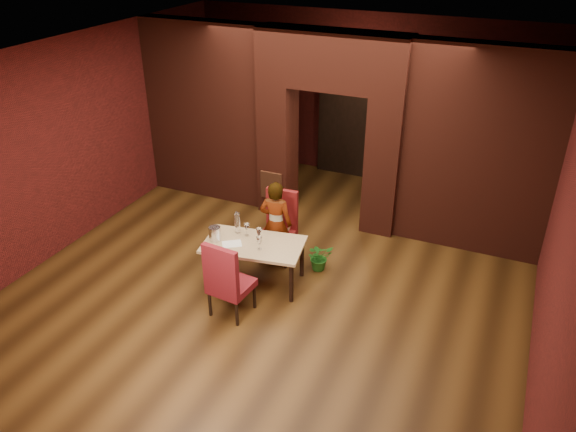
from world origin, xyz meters
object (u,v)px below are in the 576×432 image
at_px(wine_glass_c, 259,243).
at_px(person_seated, 276,224).
at_px(wine_glass_b, 259,235).
at_px(wine_bucket, 215,234).
at_px(chair_far, 277,228).
at_px(chair_near, 231,277).
at_px(wine_glass_a, 247,230).
at_px(dining_table, 254,263).
at_px(water_bottle, 237,222).
at_px(potted_plant, 320,257).

bearing_deg(wine_glass_c, person_seated, 96.31).
xyz_separation_m(wine_glass_b, wine_bucket, (-0.59, -0.21, -0.00)).
distance_m(chair_far, chair_near, 1.45).
distance_m(wine_glass_a, wine_glass_c, 0.43).
relative_size(chair_near, wine_bucket, 5.41).
relative_size(dining_table, chair_far, 1.28).
bearing_deg(chair_near, person_seated, -85.85).
bearing_deg(water_bottle, wine_glass_c, -30.21).
xyz_separation_m(chair_far, wine_glass_c, (0.11, -0.82, 0.21)).
relative_size(dining_table, wine_glass_c, 7.05).
relative_size(wine_glass_a, wine_glass_b, 0.90).
bearing_deg(wine_bucket, wine_glass_c, 2.42).
bearing_deg(wine_glass_a, wine_glass_c, -38.29).
bearing_deg(dining_table, wine_glass_a, 130.80).
bearing_deg(wine_glass_b, wine_glass_c, -63.05).
height_order(chair_near, potted_plant, chair_near).
height_order(wine_glass_c, water_bottle, water_bottle).
bearing_deg(dining_table, wine_glass_b, 44.01).
bearing_deg(wine_bucket, wine_glass_b, 19.67).
distance_m(wine_glass_a, water_bottle, 0.18).
xyz_separation_m(person_seated, wine_glass_a, (-0.26, -0.44, 0.07)).
distance_m(dining_table, wine_glass_c, 0.46).
xyz_separation_m(dining_table, wine_glass_c, (0.15, -0.11, 0.43)).
xyz_separation_m(chair_near, wine_glass_a, (-0.23, 0.89, 0.19)).
height_order(dining_table, water_bottle, water_bottle).
bearing_deg(person_seated, water_bottle, 38.63).
distance_m(dining_table, wine_glass_b, 0.44).
distance_m(dining_table, water_bottle, 0.63).
bearing_deg(chair_far, water_bottle, -129.64).
relative_size(wine_glass_c, potted_plant, 0.46).
bearing_deg(chair_far, wine_glass_b, -92.33).
height_order(chair_far, person_seated, person_seated).
height_order(dining_table, person_seated, person_seated).
bearing_deg(potted_plant, person_seated, -171.46).
height_order(wine_glass_a, wine_glass_b, wine_glass_b).
bearing_deg(person_seated, wine_glass_b, 81.66).
xyz_separation_m(dining_table, chair_far, (0.04, 0.71, 0.22)).
relative_size(dining_table, person_seated, 1.03).
xyz_separation_m(dining_table, chair_near, (0.04, -0.74, 0.23)).
xyz_separation_m(chair_far, chair_near, (0.00, -1.45, 0.01)).
xyz_separation_m(chair_far, water_bottle, (-0.39, -0.53, 0.28)).
bearing_deg(person_seated, wine_glass_a, 53.33).
height_order(chair_near, wine_glass_c, chair_near).
relative_size(chair_far, person_seated, 0.80).
relative_size(dining_table, wine_glass_a, 7.31).
distance_m(person_seated, wine_glass_b, 0.53).
bearing_deg(chair_near, wine_glass_b, -85.56).
distance_m(chair_far, person_seated, 0.18).
bearing_deg(wine_glass_c, wine_bucket, -177.58).
bearing_deg(potted_plant, chair_near, -115.94).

